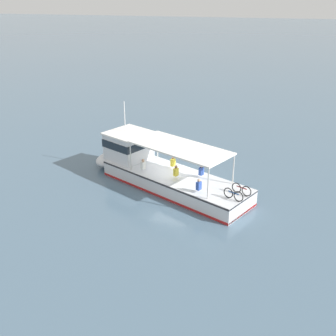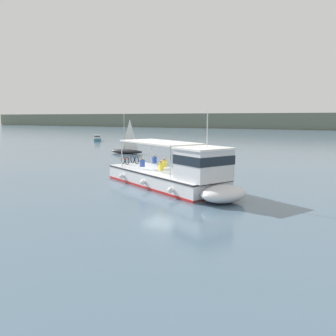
{
  "view_description": "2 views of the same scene",
  "coord_description": "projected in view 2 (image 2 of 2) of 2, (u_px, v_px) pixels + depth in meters",
  "views": [
    {
      "loc": [
        -6.98,
        24.24,
        12.37
      ],
      "look_at": [
        0.14,
        0.42,
        1.4
      ],
      "focal_mm": 42.82,
      "sensor_mm": 36.0,
      "label": 1
    },
    {
      "loc": [
        12.74,
        -21.03,
        4.95
      ],
      "look_at": [
        0.14,
        0.42,
        1.4
      ],
      "focal_mm": 38.21,
      "sensor_mm": 36.0,
      "label": 2
    }
  ],
  "objects": [
    {
      "name": "ferry_main",
      "position": [
        177.0,
        175.0,
        24.36
      ],
      "size": [
        12.85,
        8.08,
        5.32
      ],
      "color": "silver",
      "rests_on": "ground"
    },
    {
      "name": "ground_plane",
      "position": [
        163.0,
        188.0,
        25.03
      ],
      "size": [
        400.0,
        400.0,
        0.0
      ],
      "primitive_type": "plane",
      "color": "slate"
    },
    {
      "name": "motorboat_far_left",
      "position": [
        97.0,
        138.0,
        74.33
      ],
      "size": [
        3.28,
        3.62,
        1.26
      ],
      "color": "teal",
      "rests_on": "ground"
    },
    {
      "name": "sailboat_near_starboard",
      "position": [
        127.0,
        150.0,
        48.74
      ],
      "size": [
        4.95,
        2.09,
        5.4
      ],
      "color": "#232328",
      "rests_on": "ground"
    }
  ]
}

